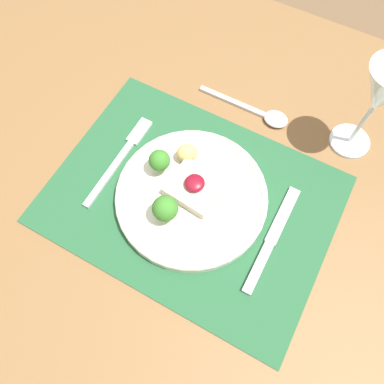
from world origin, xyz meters
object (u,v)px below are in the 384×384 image
object	(u,v)px
dinner_plate	(190,193)
wine_glass_near	(382,94)
spoon	(264,114)
knife	(269,245)
fork	(123,155)

from	to	relation	value
dinner_plate	wine_glass_near	distance (m)	0.35
dinner_plate	spoon	size ratio (longest dim) A/B	1.40
dinner_plate	knife	size ratio (longest dim) A/B	1.29
wine_glass_near	spoon	bearing A→B (deg)	-172.22
spoon	wine_glass_near	distance (m)	0.22
spoon	wine_glass_near	bearing A→B (deg)	7.42
fork	dinner_plate	bearing A→B (deg)	-5.64
dinner_plate	wine_glass_near	xyz separation A→B (m)	(0.21, 0.25, 0.12)
dinner_plate	spoon	xyz separation A→B (m)	(0.04, 0.23, -0.01)
dinner_plate	fork	bearing A→B (deg)	175.14
dinner_plate	fork	xyz separation A→B (m)	(-0.15, 0.01, -0.01)
knife	spoon	xyz separation A→B (m)	(-0.12, 0.24, -0.00)
dinner_plate	fork	world-z (taller)	dinner_plate
fork	spoon	world-z (taller)	spoon
dinner_plate	fork	distance (m)	0.15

